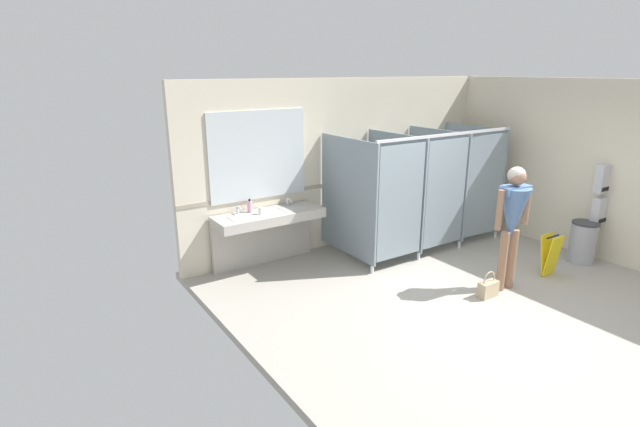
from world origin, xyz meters
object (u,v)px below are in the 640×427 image
object	(u,v)px
paper_towel_dispenser_upper	(604,178)
trash_bin	(583,242)
handbag	(488,288)
wet_floor_sign	(550,255)
soap_dispenser	(250,206)
paper_towel_dispenser_lower	(601,210)
paper_cup	(261,211)
person_standing	(513,213)

from	to	relation	value
paper_towel_dispenser_upper	trash_bin	xyz separation A→B (m)	(-0.29, 0.00, -0.96)
handbag	wet_floor_sign	bearing A→B (deg)	-1.49
soap_dispenser	paper_towel_dispenser_lower	bearing A→B (deg)	-30.03
soap_dispenser	wet_floor_sign	bearing A→B (deg)	-37.63
handbag	trash_bin	bearing A→B (deg)	-0.40
trash_bin	paper_cup	bearing A→B (deg)	150.33
paper_towel_dispenser_upper	paper_towel_dispenser_lower	xyz separation A→B (m)	(0.00, -0.04, -0.49)
soap_dispenser	trash_bin	bearing A→B (deg)	-31.28
person_standing	soap_dispenser	xyz separation A→B (m)	(-2.52, 2.56, -0.12)
paper_towel_dispenser_upper	wet_floor_sign	bearing A→B (deg)	-179.13
wet_floor_sign	person_standing	bearing A→B (deg)	175.27
paper_towel_dispenser_lower	person_standing	distance (m)	2.10
paper_cup	wet_floor_sign	world-z (taller)	paper_cup
paper_towel_dispenser_upper	soap_dispenser	size ratio (longest dim) A/B	2.16
paper_cup	person_standing	bearing A→B (deg)	-43.90
handbag	wet_floor_sign	distance (m)	1.31
paper_towel_dispenser_lower	wet_floor_sign	bearing A→B (deg)	178.87
paper_towel_dispenser_upper	person_standing	distance (m)	2.09
paper_towel_dispenser_lower	trash_bin	world-z (taller)	paper_towel_dispenser_lower
wet_floor_sign	soap_dispenser	bearing A→B (deg)	142.37
paper_towel_dispenser_upper	paper_cup	bearing A→B (deg)	151.94
paper_towel_dispenser_lower	soap_dispenser	xyz separation A→B (m)	(-4.61, 2.66, 0.15)
paper_towel_dispenser_upper	paper_cup	world-z (taller)	paper_towel_dispenser_upper
soap_dispenser	wet_floor_sign	world-z (taller)	soap_dispenser
handbag	paper_cup	xyz separation A→B (m)	(-2.06, 2.40, 0.80)
paper_towel_dispenser_lower	trash_bin	bearing A→B (deg)	171.89
person_standing	handbag	distance (m)	1.03
trash_bin	handbag	bearing A→B (deg)	179.60
handbag	paper_cup	distance (m)	3.26
trash_bin	soap_dispenser	bearing A→B (deg)	148.72
paper_towel_dispenser_upper	trash_bin	world-z (taller)	paper_towel_dispenser_upper
paper_towel_dispenser_upper	trash_bin	bearing A→B (deg)	179.91
person_standing	paper_towel_dispenser_upper	bearing A→B (deg)	-1.55
trash_bin	wet_floor_sign	xyz separation A→B (m)	(-0.89, -0.02, -0.01)
trash_bin	person_standing	bearing A→B (deg)	178.21
paper_towel_dispenser_upper	handbag	size ratio (longest dim) A/B	1.20
paper_towel_dispenser_upper	handbag	bearing A→B (deg)	179.63
paper_towel_dispenser_upper	wet_floor_sign	distance (m)	1.53
soap_dispenser	paper_cup	world-z (taller)	soap_dispenser
handbag	paper_towel_dispenser_lower	bearing A→B (deg)	-1.32
trash_bin	soap_dispenser	world-z (taller)	soap_dispenser
handbag	soap_dispenser	bearing A→B (deg)	129.27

